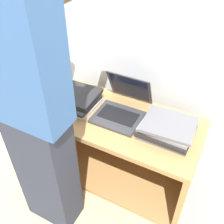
% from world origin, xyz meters
% --- Properties ---
extents(ground_plane, '(12.00, 12.00, 0.00)m').
position_xyz_m(ground_plane, '(0.00, 0.00, 0.00)').
color(ground_plane, tan).
extents(wall_back, '(8.00, 0.05, 2.40)m').
position_xyz_m(wall_back, '(0.00, 0.67, 1.20)').
color(wall_back, silver).
rests_on(wall_back, ground_plane).
extents(cart, '(1.17, 0.57, 0.58)m').
position_xyz_m(cart, '(0.00, 0.34, 0.29)').
color(cart, '#A87A47').
rests_on(cart, ground_plane).
extents(laptop_open, '(0.32, 0.39, 0.27)m').
position_xyz_m(laptop_open, '(0.00, 0.35, 0.64)').
color(laptop_open, '#333338').
rests_on(laptop_open, cart).
extents(laptop_stack_left, '(0.35, 0.29, 0.11)m').
position_xyz_m(laptop_stack_left, '(-0.35, 0.29, 0.64)').
color(laptop_stack_left, '#B7B7BC').
rests_on(laptop_stack_left, cart).
extents(laptop_stack_right, '(0.35, 0.29, 0.11)m').
position_xyz_m(laptop_stack_right, '(0.35, 0.28, 0.64)').
color(laptop_stack_right, slate).
rests_on(laptop_stack_right, cart).
extents(person, '(0.40, 0.54, 1.83)m').
position_xyz_m(person, '(-0.23, -0.23, 0.93)').
color(person, '#2D3342').
rests_on(person, ground_plane).
extents(inventory_tag, '(0.06, 0.02, 0.01)m').
position_xyz_m(inventory_tag, '(-0.35, 0.22, 0.69)').
color(inventory_tag, red).
rests_on(inventory_tag, laptop_stack_left).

